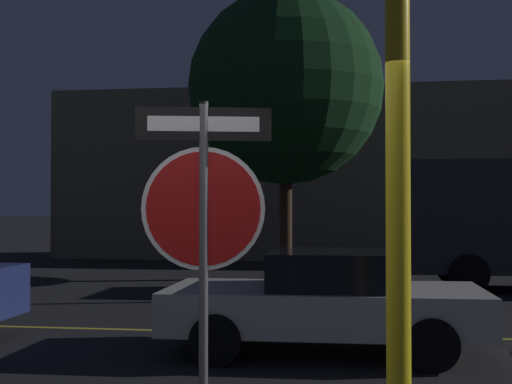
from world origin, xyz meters
The scene contains 6 objects.
road_center_stripe centered at (0.00, 6.87, 0.00)m, with size 34.33×0.12×0.01m, color gold.
stop_sign centered at (0.00, 1.22, 1.78)m, with size 0.88×0.23×2.52m.
yellow_pole_right centered at (1.19, 0.02, 1.63)m, with size 0.12×0.12×3.26m, color yellow.
passing_car_2 centered at (0.61, 5.62, 0.65)m, with size 4.04×2.07×1.27m.
tree_1 centered at (-0.80, 14.63, 4.86)m, with size 4.96×4.96×7.35m.
building_backdrop centered at (2.92, 22.36, 2.97)m, with size 25.24×3.86×5.93m, color #7A6B5B.
Camera 1 is at (1.00, -3.36, 1.82)m, focal length 50.00 mm.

